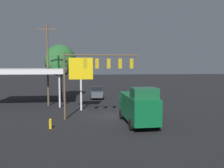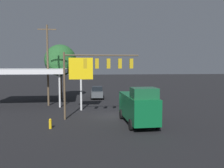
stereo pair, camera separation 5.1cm
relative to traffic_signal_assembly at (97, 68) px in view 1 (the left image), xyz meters
The scene contains 9 objects.
ground_plane 5.60m from the traffic_signal_assembly, 150.53° to the right, with size 200.00×200.00×0.00m, color black.
traffic_signal_assembly is the anchor object (origin of this frame).
utility_pole 10.59m from the traffic_signal_assembly, 55.22° to the right, with size 2.40×0.26×10.66m.
gas_station_canopy 13.79m from the traffic_signal_assembly, 47.06° to the right, with size 11.18×7.11×4.88m.
price_sign 5.09m from the traffic_signal_assembly, 71.16° to the right, with size 2.84×0.27×6.29m.
sedan_far 15.52m from the traffic_signal_assembly, 93.06° to the right, with size 2.22×4.48×1.93m.
delivery_truck 5.75m from the traffic_signal_assembly, 143.58° to the left, with size 2.76×6.88×3.58m.
street_tree 16.44m from the traffic_signal_assembly, 72.10° to the right, with size 5.05×5.05×8.65m.
fire_hydrant 7.21m from the traffic_signal_assembly, 39.56° to the left, with size 0.24×0.24×0.88m.
Camera 1 is at (3.17, 26.14, 5.62)m, focal length 40.00 mm.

